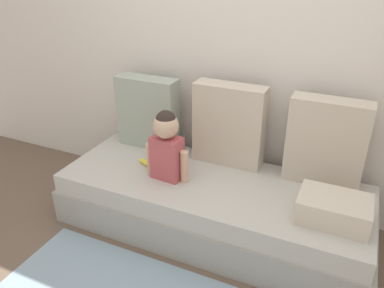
{
  "coord_description": "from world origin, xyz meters",
  "views": [
    {
      "loc": [
        0.79,
        -2.07,
        1.79
      ],
      "look_at": [
        -0.15,
        0.0,
        0.65
      ],
      "focal_mm": 35.82,
      "sensor_mm": 36.0,
      "label": 1
    }
  ],
  "objects": [
    {
      "name": "toddler",
      "position": [
        -0.3,
        -0.08,
        0.65
      ],
      "size": [
        0.32,
        0.17,
        0.49
      ],
      "color": "#B24C51",
      "rests_on": "couch"
    },
    {
      "name": "couch",
      "position": [
        0.0,
        0.0,
        0.2
      ],
      "size": [
        2.14,
        0.81,
        0.4
      ],
      "color": "#9C978F",
      "rests_on": "ground"
    },
    {
      "name": "folded_blanket",
      "position": [
        0.79,
        -0.1,
        0.47
      ],
      "size": [
        0.4,
        0.28,
        0.15
      ],
      "primitive_type": "cube",
      "color": "beige",
      "rests_on": "couch"
    },
    {
      "name": "back_wall",
      "position": [
        0.0,
        0.53,
        1.1
      ],
      "size": [
        5.34,
        0.1,
        2.2
      ],
      "primitive_type": "cube",
      "color": "silver",
      "rests_on": "ground"
    },
    {
      "name": "banana",
      "position": [
        -0.51,
        -0.0,
        0.42
      ],
      "size": [
        0.17,
        0.1,
        0.04
      ],
      "primitive_type": "ellipsoid",
      "rotation": [
        0.0,
        0.0,
        -0.35
      ],
      "color": "yellow",
      "rests_on": "couch"
    },
    {
      "name": "throw_pillow_right",
      "position": [
        0.66,
        0.3,
        0.69
      ],
      "size": [
        0.49,
        0.16,
        0.58
      ],
      "primitive_type": "cube",
      "color": "#C1B29E",
      "rests_on": "couch"
    },
    {
      "name": "ground_plane",
      "position": [
        0.0,
        0.0,
        0.0
      ],
      "size": [
        12.0,
        12.0,
        0.0
      ],
      "primitive_type": "plane",
      "color": "brown"
    },
    {
      "name": "throw_pillow_left",
      "position": [
        -0.66,
        0.3,
        0.67
      ],
      "size": [
        0.48,
        0.16,
        0.56
      ],
      "primitive_type": "cube",
      "color": "#99A393",
      "rests_on": "couch"
    },
    {
      "name": "throw_pillow_center",
      "position": [
        0.0,
        0.3,
        0.69
      ],
      "size": [
        0.5,
        0.16,
        0.59
      ],
      "primitive_type": "cube",
      "color": "#C1B29E",
      "rests_on": "couch"
    }
  ]
}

